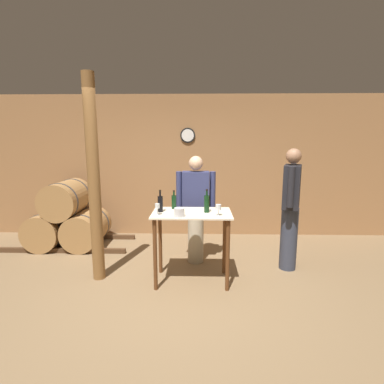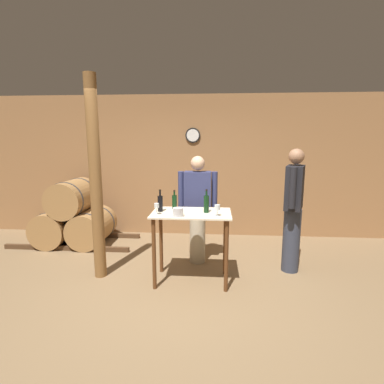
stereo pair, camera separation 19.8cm
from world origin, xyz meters
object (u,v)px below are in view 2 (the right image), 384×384
at_px(person_host, 198,207).
at_px(person_visitor_with_scarf, 293,208).
at_px(ice_bucket, 178,212).
at_px(wooden_post, 96,180).
at_px(wine_glass_near_left, 157,206).
at_px(wine_bottle_left, 174,201).
at_px(wine_glass_near_center, 217,208).
at_px(wine_bottle_center, 206,203).
at_px(wine_bottle_far_left, 160,203).

bearing_deg(person_host, person_visitor_with_scarf, -9.21).
bearing_deg(person_visitor_with_scarf, ice_bucket, -157.32).
bearing_deg(wooden_post, wine_glass_near_left, -12.97).
bearing_deg(wine_bottle_left, person_visitor_with_scarf, 7.89).
distance_m(wine_glass_near_left, ice_bucket, 0.29).
xyz_separation_m(wooden_post, wine_bottle_left, (1.03, 0.15, -0.30)).
bearing_deg(person_host, wine_glass_near_center, -70.32).
relative_size(person_host, person_visitor_with_scarf, 0.93).
bearing_deg(wine_glass_near_center, wine_bottle_center, 129.31).
distance_m(wine_bottle_far_left, wine_bottle_left, 0.24).
xyz_separation_m(wine_bottle_far_left, person_host, (0.45, 0.63, -0.20)).
xyz_separation_m(wooden_post, ice_bucket, (1.13, -0.27, -0.35)).
height_order(wine_glass_near_center, person_host, person_host).
relative_size(wine_bottle_left, person_visitor_with_scarf, 0.14).
relative_size(wine_bottle_center, ice_bucket, 2.40).
height_order(wine_glass_near_left, wine_glass_near_center, wine_glass_near_left).
bearing_deg(wine_bottle_center, person_visitor_with_scarf, 19.09).
xyz_separation_m(wooden_post, wine_bottle_far_left, (0.86, -0.03, -0.29)).
bearing_deg(wine_bottle_far_left, wine_glass_near_center, -13.50).
distance_m(wine_glass_near_center, person_visitor_with_scarf, 1.22).
bearing_deg(wooden_post, wine_bottle_far_left, -2.16).
xyz_separation_m(wine_bottle_center, person_visitor_with_scarf, (1.21, 0.42, -0.14)).
bearing_deg(wine_glass_near_left, wooden_post, 167.03).
bearing_deg(wine_bottle_far_left, wine_bottle_center, -0.74).
bearing_deg(wine_glass_near_left, wine_bottle_far_left, 84.54).
height_order(wooden_post, person_host, wooden_post).
bearing_deg(wine_bottle_far_left, wooden_post, 177.84).
relative_size(wine_bottle_far_left, person_visitor_with_scarf, 0.16).
xyz_separation_m(wooden_post, wine_bottle_center, (1.47, -0.04, -0.28)).
bearing_deg(wine_bottle_center, wooden_post, 178.42).
height_order(wine_bottle_far_left, wine_glass_near_center, wine_bottle_far_left).
xyz_separation_m(wine_bottle_far_left, wine_bottle_left, (0.16, 0.18, -0.01)).
bearing_deg(wine_bottle_far_left, person_host, 54.27).
distance_m(wooden_post, person_host, 1.52).
bearing_deg(person_visitor_with_scarf, wine_bottle_far_left, -167.24).
bearing_deg(wooden_post, wine_glass_near_center, -7.47).
height_order(wine_bottle_far_left, person_visitor_with_scarf, person_visitor_with_scarf).
xyz_separation_m(wine_glass_near_center, ice_bucket, (-0.48, -0.06, -0.05)).
height_order(wine_bottle_left, wine_glass_near_left, wine_bottle_left).
height_order(wine_bottle_center, ice_bucket, wine_bottle_center).
bearing_deg(wooden_post, person_host, 24.38).
relative_size(wine_bottle_far_left, person_host, 0.18).
height_order(ice_bucket, person_host, person_host).
height_order(wine_bottle_far_left, wine_bottle_left, wine_bottle_far_left).
distance_m(wooden_post, wine_bottle_center, 1.49).
bearing_deg(wine_glass_near_left, wine_bottle_left, 62.72).
bearing_deg(person_host, wine_bottle_left, -122.99).
height_order(wine_bottle_left, wine_glass_near_center, wine_bottle_left).
distance_m(wine_bottle_center, wine_glass_near_center, 0.22).
relative_size(wooden_post, person_visitor_with_scarf, 1.54).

